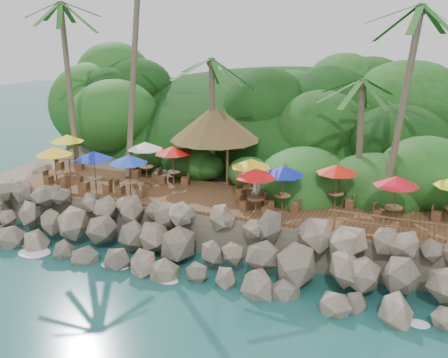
% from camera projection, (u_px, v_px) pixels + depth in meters
% --- Properties ---
extents(ground, '(140.00, 140.00, 0.00)m').
position_uv_depth(ground, '(177.00, 283.00, 23.77)').
color(ground, '#19514F').
rests_on(ground, ground).
extents(land_base, '(32.00, 25.20, 2.10)m').
position_uv_depth(land_base, '(274.00, 173.00, 37.67)').
color(land_base, gray).
rests_on(land_base, ground).
extents(jungle_hill, '(44.80, 28.00, 15.40)m').
position_uv_depth(jungle_hill, '(297.00, 162.00, 44.64)').
color(jungle_hill, '#143811').
rests_on(jungle_hill, ground).
extents(seawall, '(29.00, 4.00, 2.30)m').
position_uv_depth(seawall, '(194.00, 244.00, 25.21)').
color(seawall, gray).
rests_on(seawall, ground).
extents(terrace, '(26.00, 5.00, 0.20)m').
position_uv_depth(terrace, '(224.00, 199.00, 28.45)').
color(terrace, brown).
rests_on(terrace, land_base).
extents(jungle_foliage, '(44.00, 16.00, 12.00)m').
position_uv_depth(jungle_foliage, '(269.00, 190.00, 37.09)').
color(jungle_foliage, '#143811').
rests_on(jungle_foliage, ground).
extents(foam_line, '(25.20, 0.80, 0.06)m').
position_uv_depth(foam_line, '(180.00, 279.00, 24.02)').
color(foam_line, white).
rests_on(foam_line, ground).
extents(palms, '(33.85, 6.99, 14.70)m').
position_uv_depth(palms, '(271.00, 21.00, 27.59)').
color(palms, brown).
rests_on(palms, ground).
extents(palapa, '(5.64, 5.64, 4.60)m').
position_uv_depth(palapa, '(215.00, 123.00, 31.38)').
color(palapa, brown).
rests_on(palapa, ground).
extents(dining_clusters, '(25.80, 5.40, 2.38)m').
position_uv_depth(dining_clusters, '(209.00, 163.00, 28.02)').
color(dining_clusters, brown).
rests_on(dining_clusters, terrace).
extents(railing, '(6.10, 0.10, 1.00)m').
position_uv_depth(railing, '(396.00, 226.00, 22.86)').
color(railing, brown).
rests_on(railing, terrace).
extents(waiter, '(0.73, 0.58, 1.73)m').
position_uv_depth(waiter, '(256.00, 187.00, 27.42)').
color(waiter, white).
rests_on(waiter, terrace).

